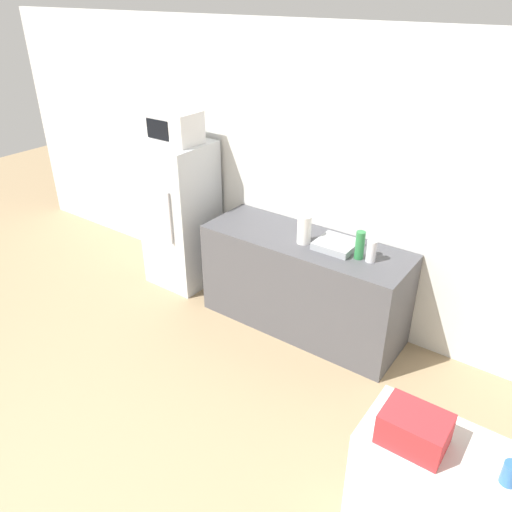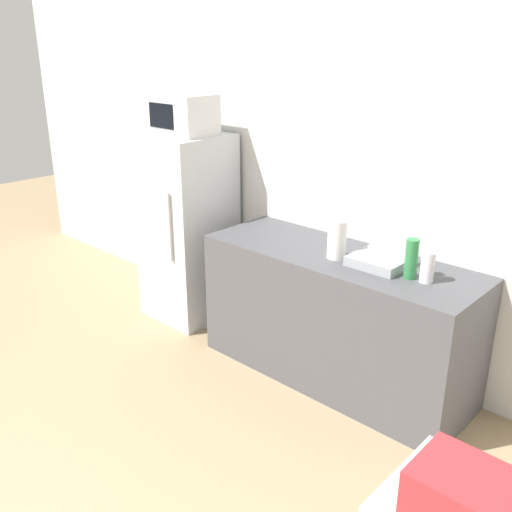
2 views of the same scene
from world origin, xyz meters
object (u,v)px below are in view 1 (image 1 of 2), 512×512
Objects in this scene: refrigerator at (181,215)px; bottle_tall at (360,245)px; microwave at (174,127)px; paper_towel_roll at (304,229)px; jar at (510,474)px; bottle_short at (371,251)px; basket at (414,429)px.

bottle_tall is at bearing -0.63° from refrigerator.
microwave is 2.09× the size of bottle_tall.
paper_towel_roll is (1.48, -0.04, 0.26)m from refrigerator.
paper_towel_roll reaches higher than jar.
microwave is (-0.00, -0.00, 0.90)m from refrigerator.
paper_towel_roll is (-0.60, -0.03, 0.03)m from bottle_short.
bottle_short is at bearing 120.09° from basket.
bottle_tall reaches higher than jar.
bottle_short is 0.61× the size of basket.
microwave reaches higher than bottle_short.
jar is (0.41, 0.03, -0.03)m from basket.
microwave is at bearing 151.84° from basket.
bottle_tall is 0.95× the size of paper_towel_roll.
microwave is 3.82m from jar.
jar is at bearing -49.60° from bottle_short.
microwave is at bearing 179.41° from bottle_tall.
jar is at bearing -47.42° from bottle_tall.
refrigerator is 6.40× the size of bottle_tall.
bottle_short reaches higher than jar.
microwave is at bearing 155.16° from jar.
microwave is at bearing -110.51° from refrigerator.
basket is (3.01, -1.61, -0.62)m from microwave.
refrigerator reaches higher than jar.
jar is (1.43, -1.56, 0.00)m from bottle_tall.
microwave is 4.38× the size of jar.
bottle_tall is (1.98, -0.02, -0.65)m from microwave.
bottle_tall is 0.79× the size of basket.
jar is 2.47m from paper_towel_roll.
refrigerator is at bearing 178.39° from paper_towel_roll.
bottle_short is at bearing 2.82° from paper_towel_roll.
paper_towel_roll reaches higher than bottle_short.
refrigerator is 0.90m from microwave.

